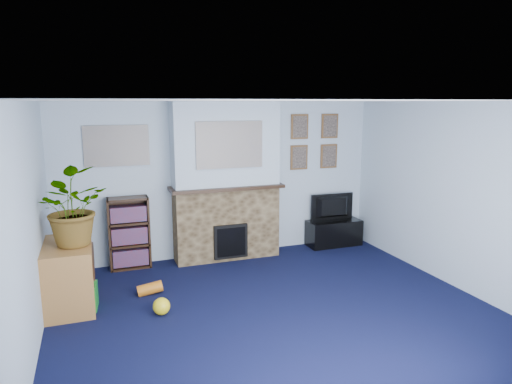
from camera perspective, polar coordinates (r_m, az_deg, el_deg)
name	(u,v)px	position (r m, az deg, el deg)	size (l,w,h in m)	color
floor	(277,313)	(5.45, 2.63, -14.83)	(5.00, 4.50, 0.01)	black
ceiling	(279,101)	(4.90, 2.88, 11.31)	(5.00, 4.50, 0.01)	white
wall_back	(222,180)	(7.13, -4.22, 1.54)	(5.00, 0.04, 2.40)	silver
wall_front	(411,288)	(3.18, 18.84, -11.31)	(5.00, 0.04, 2.40)	silver
wall_left	(27,233)	(4.71, -26.70, -4.64)	(0.04, 4.50, 2.40)	silver
wall_right	(457,196)	(6.41, 23.85, -0.47)	(0.04, 4.50, 2.40)	silver
chimney_breast	(226,183)	(6.94, -3.76, 1.14)	(1.72, 0.50, 2.40)	brown
collage_main	(230,145)	(6.66, -3.32, 5.91)	(1.00, 0.03, 0.68)	gray
collage_left	(117,146)	(6.79, -17.01, 5.54)	(0.90, 0.03, 0.58)	gray
portrait_tl	(300,127)	(7.48, 5.46, 8.14)	(0.30, 0.03, 0.40)	brown
portrait_tr	(330,126)	(7.73, 9.19, 8.14)	(0.30, 0.03, 0.40)	brown
portrait_bl	(299,157)	(7.52, 5.39, 4.33)	(0.30, 0.03, 0.40)	brown
portrait_br	(329,156)	(7.77, 9.08, 4.46)	(0.30, 0.03, 0.40)	brown
tv_stand	(334,232)	(7.86, 9.69, -4.98)	(0.91, 0.38, 0.43)	black
television	(334,207)	(7.77, 9.72, -1.91)	(0.77, 0.10, 0.44)	black
bookshelf	(129,234)	(6.90, -15.57, -5.12)	(0.58, 0.28, 1.05)	black
sideboard	(69,278)	(5.91, -22.33, -9.87)	(0.55, 0.98, 0.76)	#A36C34
potted_plant	(68,208)	(5.62, -22.48, -1.84)	(0.79, 0.69, 0.88)	#26661E
mantel_clock	(225,181)	(6.88, -3.95, 1.36)	(0.11, 0.07, 0.16)	gold
mantel_candle	(247,179)	(6.98, -1.18, 1.61)	(0.05, 0.05, 0.15)	#B2BFC6
mantel_teddy	(190,184)	(6.76, -8.20, 1.05)	(0.14, 0.14, 0.14)	gray
mantel_can	(273,179)	(7.13, 2.13, 1.65)	(0.06, 0.06, 0.12)	red
green_crate	(81,298)	(5.83, -21.08, -12.27)	(0.37, 0.29, 0.29)	#198C26
toy_ball	(162,307)	(5.47, -11.73, -13.90)	(0.20, 0.20, 0.20)	yellow
toy_block	(64,303)	(5.84, -22.82, -12.70)	(0.17, 0.17, 0.21)	red
toy_tube	(150,289)	(6.04, -13.11, -11.69)	(0.14, 0.14, 0.31)	orange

